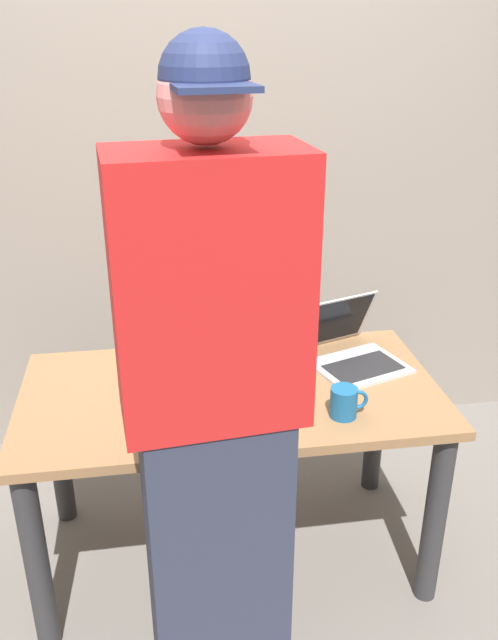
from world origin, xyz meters
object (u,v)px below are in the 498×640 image
laptop (350,348)px  beer_bottle_green (223,337)px  person_figure (214,427)px  beer_bottle_brown (231,346)px  coffee_mug (345,402)px  beer_bottle_amber (173,350)px

laptop → beer_bottle_green: beer_bottle_green is taller
beer_bottle_green → person_figure: person_figure is taller
beer_bottle_green → person_figure: bearing=-98.4°
beer_bottle_brown → coffee_mug: beer_bottle_brown is taller
laptop → coffee_mug: bearing=-109.2°
beer_bottle_amber → beer_bottle_brown: bearing=8.0°
person_figure → beer_bottle_brown: bearing=79.0°
beer_bottle_amber → coffee_mug: bearing=-28.7°
beer_bottle_brown → person_figure: (-0.12, -0.61, 0.09)m
beer_bottle_green → person_figure: (-0.10, -0.69, 0.09)m
person_figure → coffee_mug: (0.43, 0.31, -0.16)m
laptop → coffee_mug: 0.37m
laptop → beer_bottle_amber: beer_bottle_amber is taller
person_figure → coffee_mug: bearing=35.3°
person_figure → beer_bottle_green: bearing=81.6°
beer_bottle_green → beer_bottle_brown: 0.08m
beer_bottle_green → coffee_mug: size_ratio=2.36×
laptop → coffee_mug: size_ratio=3.50×
laptop → beer_bottle_green: (-0.45, 0.03, 0.06)m
beer_bottle_green → beer_bottle_brown: beer_bottle_brown is taller
coffee_mug → beer_bottle_amber: bearing=151.3°
laptop → person_figure: size_ratio=0.23×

